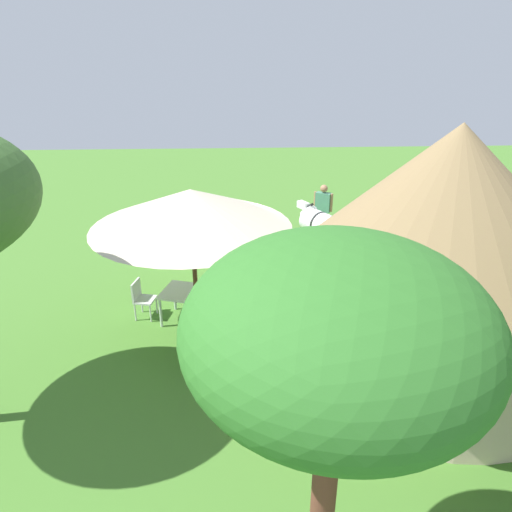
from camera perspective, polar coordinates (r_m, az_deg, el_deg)
name	(u,v)px	position (r m, az deg, el deg)	size (l,w,h in m)	color
ground_plane	(283,279)	(12.66, 3.22, -2.76)	(36.00, 36.00, 0.00)	#477B2C
thatched_hut	(443,246)	(8.97, 21.63, 1.17)	(6.02, 6.02, 4.58)	beige
shade_umbrella	(191,208)	(9.72, -7.84, 5.72)	(4.15, 4.15, 3.08)	#53311F
patio_dining_table	(196,296)	(10.52, -7.23, -4.77)	(1.71, 1.30, 0.74)	white
patio_chair_west_end	(141,297)	(11.00, -13.67, -4.77)	(0.51, 0.52, 0.90)	silver
patio_chair_east_end	(218,330)	(9.53, -4.65, -8.90)	(0.57, 0.56, 0.90)	silver
patio_chair_near_lawn	(233,280)	(11.43, -2.79, -2.92)	(0.61, 0.60, 0.90)	white
guest_beside_umbrella	(221,329)	(8.74, -4.29, -8.72)	(0.32, 0.56, 1.61)	black
standing_watcher	(323,206)	(15.23, 8.08, 5.98)	(0.56, 0.42, 1.74)	black
striped_lounge_chair	(262,273)	(12.39, 0.76, -2.02)	(0.94, 0.92, 0.66)	#247BBA
zebra_nearest_camera	(197,222)	(14.10, -7.14, 4.15)	(1.44, 1.99, 1.49)	silver
zebra_by_umbrella	(326,227)	(13.42, 8.44, 3.46)	(1.45, 2.13, 1.58)	silver
acacia_tree_far_lawn	(337,334)	(3.77, 9.72, -9.29)	(2.46, 2.46, 4.41)	brown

